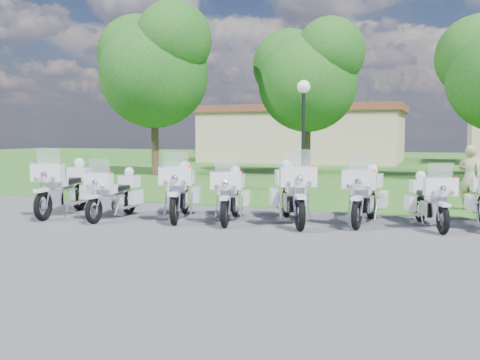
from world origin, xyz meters
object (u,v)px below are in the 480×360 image
(motorcycle_3, at_px, (231,194))
(motorcycle_2, at_px, (181,190))
(motorcycle_0, at_px, (65,186))
(motorcycle_6, at_px, (429,199))
(lamp_post, at_px, (303,108))
(motorcycle_4, at_px, (292,192))
(bystander_a, at_px, (470,178))
(motorcycle_1, at_px, (115,193))
(motorcycle_5, at_px, (366,194))

(motorcycle_3, bearing_deg, motorcycle_2, -11.37)
(motorcycle_0, height_order, motorcycle_6, motorcycle_0)
(motorcycle_2, relative_size, motorcycle_6, 1.13)
(motorcycle_6, height_order, lamp_post, lamp_post)
(motorcycle_4, height_order, lamp_post, lamp_post)
(motorcycle_0, distance_m, motorcycle_3, 4.46)
(motorcycle_0, distance_m, motorcycle_4, 5.91)
(motorcycle_3, distance_m, bystander_a, 6.71)
(motorcycle_1, xyz_separation_m, motorcycle_6, (7.33, 1.41, -0.00))
(motorcycle_3, bearing_deg, lamp_post, -106.80)
(motorcycle_3, xyz_separation_m, motorcycle_4, (1.43, 0.25, 0.08))
(motorcycle_6, height_order, bystander_a, bystander_a)
(motorcycle_0, distance_m, lamp_post, 8.15)
(lamp_post, bearing_deg, bystander_a, -19.26)
(lamp_post, bearing_deg, motorcycle_0, -127.39)
(motorcycle_5, bearing_deg, motorcycle_6, -178.32)
(motorcycle_3, distance_m, lamp_post, 6.16)
(motorcycle_3, relative_size, bystander_a, 1.30)
(motorcycle_6, relative_size, lamp_post, 0.55)
(motorcycle_4, bearing_deg, motorcycle_1, -13.40)
(motorcycle_2, bearing_deg, lamp_post, -124.94)
(motorcycle_3, relative_size, motorcycle_5, 0.94)
(motorcycle_0, relative_size, motorcycle_1, 1.16)
(motorcycle_4, bearing_deg, motorcycle_6, 165.64)
(motorcycle_4, relative_size, motorcycle_6, 1.14)
(motorcycle_3, height_order, motorcycle_4, motorcycle_4)
(motorcycle_1, bearing_deg, motorcycle_5, -168.37)
(motorcycle_4, bearing_deg, motorcycle_5, 175.17)
(motorcycle_0, height_order, motorcycle_2, motorcycle_0)
(motorcycle_2, bearing_deg, motorcycle_5, 172.62)
(motorcycle_4, bearing_deg, motorcycle_3, -14.71)
(motorcycle_1, distance_m, motorcycle_5, 6.09)
(motorcycle_3, height_order, bystander_a, bystander_a)
(motorcycle_1, height_order, motorcycle_5, motorcycle_5)
(lamp_post, bearing_deg, motorcycle_4, -78.71)
(motorcycle_4, distance_m, lamp_post, 5.99)
(lamp_post, bearing_deg, motorcycle_2, -106.11)
(motorcycle_2, height_order, bystander_a, bystander_a)
(motorcycle_1, relative_size, motorcycle_5, 0.91)
(motorcycle_5, relative_size, bystander_a, 1.37)
(motorcycle_1, distance_m, motorcycle_4, 4.37)
(motorcycle_1, bearing_deg, motorcycle_0, -4.84)
(motorcycle_5, xyz_separation_m, motorcycle_6, (1.41, -0.04, -0.06))
(lamp_post, distance_m, bystander_a, 5.78)
(motorcycle_4, relative_size, bystander_a, 1.37)
(motorcycle_0, relative_size, bystander_a, 1.45)
(lamp_post, bearing_deg, motorcycle_1, -116.85)
(motorcycle_1, bearing_deg, bystander_a, -153.44)
(motorcycle_0, bearing_deg, motorcycle_6, 178.21)
(motorcycle_5, bearing_deg, lamp_post, -57.63)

